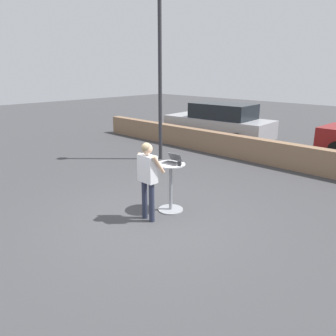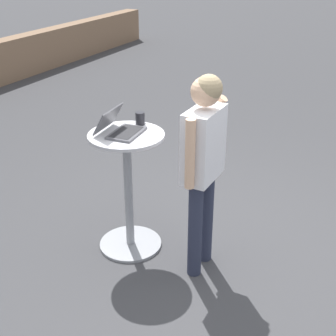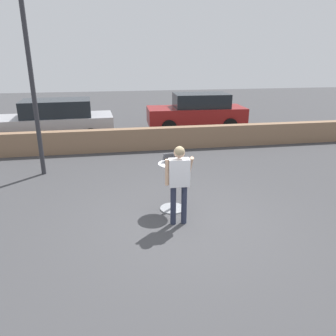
% 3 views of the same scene
% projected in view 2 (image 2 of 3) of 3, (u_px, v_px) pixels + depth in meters
% --- Properties ---
extents(ground_plane, '(50.00, 50.00, 0.00)m').
position_uv_depth(ground_plane, '(207.00, 259.00, 3.91)').
color(ground_plane, '#3D3D3F').
extents(cafe_table, '(0.60, 0.60, 1.04)m').
position_uv_depth(cafe_table, '(128.00, 188.00, 3.84)').
color(cafe_table, gray).
rests_on(cafe_table, ground_plane).
extents(laptop, '(0.35, 0.34, 0.20)m').
position_uv_depth(laptop, '(120.00, 128.00, 3.63)').
color(laptop, '#515156').
rests_on(laptop, cafe_table).
extents(coffee_mug, '(0.11, 0.08, 0.10)m').
position_uv_depth(coffee_mug, '(140.00, 118.00, 3.80)').
color(coffee_mug, '#232328').
rests_on(coffee_mug, cafe_table).
extents(standing_person, '(0.54, 0.35, 1.59)m').
position_uv_depth(standing_person, '(203.00, 154.00, 3.40)').
color(standing_person, '#282D42').
rests_on(standing_person, ground_plane).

